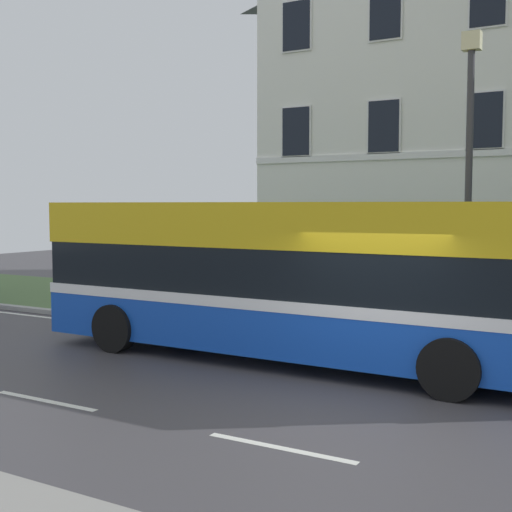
% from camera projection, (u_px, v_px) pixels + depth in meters
% --- Properties ---
extents(ground_plane, '(60.00, 56.00, 0.18)m').
position_uv_depth(ground_plane, '(368.00, 392.00, 10.84)').
color(ground_plane, '#403E42').
extents(iron_verge_railing, '(12.55, 0.04, 0.97)m').
position_uv_depth(iron_verge_railing, '(484.00, 327.00, 13.08)').
color(iron_verge_railing, black).
rests_on(iron_verge_railing, ground_plane).
extents(single_decker_bus, '(10.20, 2.71, 2.99)m').
position_uv_depth(single_decker_bus, '(291.00, 277.00, 12.95)').
color(single_decker_bus, blue).
rests_on(single_decker_bus, ground_plane).
extents(street_lamp_post, '(0.36, 0.24, 6.22)m').
position_uv_depth(street_lamp_post, '(469.00, 166.00, 13.73)').
color(street_lamp_post, '#333338').
rests_on(street_lamp_post, ground_plane).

